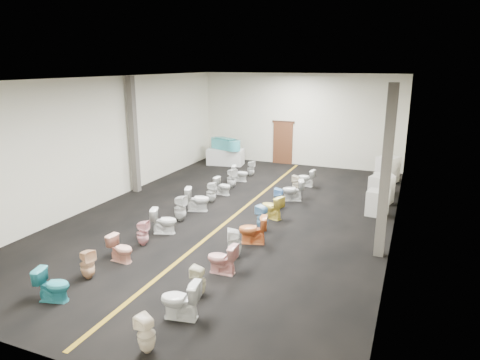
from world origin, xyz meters
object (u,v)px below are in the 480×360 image
(toilet_left_3, at_px, (143,233))
(toilet_right_5, at_px, (253,230))
(toilet_left_5, at_px, (180,208))
(toilet_left_7, at_px, (211,192))
(toilet_right_0, at_px, (146,334))
(toilet_right_4, at_px, (235,243))
(bathtub, at_px, (225,144))
(display_table, at_px, (226,157))
(toilet_right_6, at_px, (262,218))
(toilet_left_6, at_px, (198,199))
(toilet_right_8, at_px, (279,198))
(toilet_left_2, at_px, (121,249))
(toilet_right_7, at_px, (272,207))
(appliance_crate_a, at_px, (377,203))
(appliance_crate_b, at_px, (381,190))
(toilet_right_9, at_px, (293,190))
(toilet_left_10, at_px, (240,173))
(toilet_left_11, at_px, (251,169))
(toilet_left_0, at_px, (53,285))
(toilet_left_1, at_px, (87,264))
(toilet_left_9, at_px, (231,178))
(toilet_right_1, at_px, (180,300))
(appliance_crate_d, at_px, (388,169))
(toilet_left_8, at_px, (223,186))
(toilet_right_3, at_px, (222,259))
(toilet_right_10, at_px, (296,184))
(toilet_right_2, at_px, (199,281))
(toilet_right_11, at_px, (306,178))
(toilet_left_4, at_px, (164,221))

(toilet_left_3, distance_m, toilet_right_5, 3.09)
(toilet_left_5, bearing_deg, toilet_left_7, -5.04)
(toilet_right_0, bearing_deg, toilet_right_4, -161.92)
(bathtub, distance_m, toilet_left_3, 10.18)
(toilet_left_7, relative_size, toilet_right_4, 0.97)
(display_table, distance_m, toilet_right_6, 8.91)
(toilet_left_6, xyz_separation_m, toilet_right_8, (2.55, 1.29, -0.04))
(toilet_left_2, xyz_separation_m, toilet_right_7, (2.59, 4.50, 0.05))
(appliance_crate_a, height_order, appliance_crate_b, appliance_crate_b)
(appliance_crate_b, bearing_deg, toilet_right_7, -135.93)
(toilet_right_4, relative_size, toilet_right_7, 1.01)
(toilet_right_0, xyz_separation_m, toilet_right_9, (0.02, 9.39, 0.04))
(toilet_right_0, bearing_deg, toilet_left_10, -148.78)
(toilet_right_8, bearing_deg, toilet_left_11, -152.67)
(display_table, height_order, toilet_left_2, display_table)
(toilet_left_0, xyz_separation_m, toilet_left_1, (-0.01, 1.06, 0.00))
(toilet_left_9, relative_size, toilet_right_1, 0.98)
(toilet_right_6, bearing_deg, toilet_left_5, -62.86)
(display_table, relative_size, toilet_left_1, 2.40)
(appliance_crate_d, height_order, toilet_left_8, appliance_crate_d)
(appliance_crate_b, distance_m, toilet_right_7, 4.41)
(toilet_right_3, bearing_deg, appliance_crate_b, 154.35)
(toilet_left_9, bearing_deg, toilet_right_7, -114.81)
(toilet_right_1, xyz_separation_m, toilet_right_8, (-0.19, 7.19, -0.03))
(toilet_left_2, relative_size, toilet_right_0, 0.98)
(toilet_left_11, bearing_deg, toilet_left_9, -178.94)
(toilet_right_1, bearing_deg, toilet_right_10, 170.72)
(toilet_left_3, bearing_deg, appliance_crate_a, -56.07)
(toilet_right_2, bearing_deg, toilet_left_3, -125.77)
(toilet_left_7, bearing_deg, toilet_right_10, -57.19)
(toilet_left_9, bearing_deg, toilet_left_11, 19.99)
(toilet_left_1, relative_size, toilet_left_9, 0.92)
(toilet_right_4, bearing_deg, toilet_right_11, 156.00)
(appliance_crate_b, relative_size, toilet_left_3, 1.39)
(toilet_left_5, bearing_deg, toilet_left_9, -2.94)
(toilet_right_7, bearing_deg, toilet_right_1, 21.29)
(appliance_crate_a, distance_m, toilet_left_10, 6.28)
(appliance_crate_b, bearing_deg, toilet_left_3, -131.87)
(toilet_left_2, distance_m, toilet_left_5, 3.15)
(toilet_left_0, relative_size, toilet_left_11, 1.05)
(toilet_left_6, relative_size, toilet_right_11, 1.17)
(display_table, bearing_deg, toilet_right_6, -58.46)
(appliance_crate_d, bearing_deg, toilet_left_5, -127.71)
(toilet_left_4, relative_size, toilet_right_8, 1.03)
(toilet_right_0, xyz_separation_m, toilet_right_1, (0.02, 1.14, 0.05))
(toilet_left_3, distance_m, toilet_right_3, 2.82)
(toilet_left_10, height_order, toilet_right_0, toilet_right_0)
(toilet_left_3, xyz_separation_m, toilet_right_8, (2.59, 4.47, 0.01))
(appliance_crate_d, xyz_separation_m, toilet_left_4, (-5.76, -8.64, -0.16))
(toilet_left_8, relative_size, toilet_right_7, 0.87)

